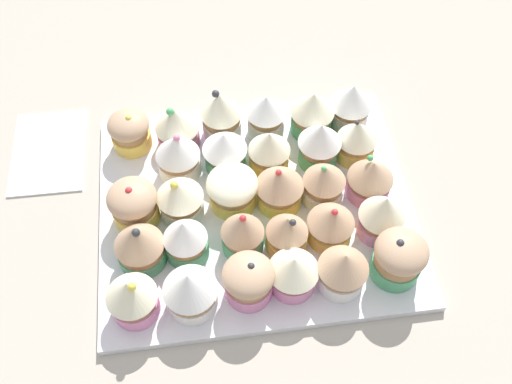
% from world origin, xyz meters
% --- Properties ---
extents(ground_plane, '(1.80, 1.80, 0.03)m').
position_xyz_m(ground_plane, '(0.00, 0.00, -0.01)').
color(ground_plane, '#B2A899').
extents(baking_tray, '(0.42, 0.36, 0.01)m').
position_xyz_m(baking_tray, '(0.00, 0.00, 0.01)').
color(baking_tray, silver).
rests_on(baking_tray, ground_plane).
extents(cupcake_0, '(0.06, 0.06, 0.08)m').
position_xyz_m(cupcake_0, '(-0.16, -0.13, 0.05)').
color(cupcake_0, white).
rests_on(cupcake_0, baking_tray).
extents(cupcake_1, '(0.06, 0.06, 0.08)m').
position_xyz_m(cupcake_1, '(-0.10, -0.12, 0.05)').
color(cupcake_1, '#4C9E6B').
rests_on(cupcake_1, baking_tray).
extents(cupcake_2, '(0.06, 0.06, 0.08)m').
position_xyz_m(cupcake_2, '(-0.03, -0.12, 0.05)').
color(cupcake_2, white).
rests_on(cupcake_2, baking_tray).
extents(cupcake_3, '(0.06, 0.06, 0.08)m').
position_xyz_m(cupcake_3, '(0.03, -0.13, 0.05)').
color(cupcake_3, white).
rests_on(cupcake_3, baking_tray).
extents(cupcake_4, '(0.06, 0.06, 0.07)m').
position_xyz_m(cupcake_4, '(0.10, -0.12, 0.05)').
color(cupcake_4, pink).
rests_on(cupcake_4, baking_tray).
extents(cupcake_5, '(0.06, 0.06, 0.06)m').
position_xyz_m(cupcake_5, '(0.16, -0.13, 0.04)').
color(cupcake_5, '#EFC651').
rests_on(cupcake_5, baking_tray).
extents(cupcake_6, '(0.06, 0.06, 0.07)m').
position_xyz_m(cupcake_6, '(-0.15, -0.07, 0.05)').
color(cupcake_6, '#EFC651').
rests_on(cupcake_6, baking_tray).
extents(cupcake_7, '(0.06, 0.06, 0.08)m').
position_xyz_m(cupcake_7, '(-0.10, -0.06, 0.05)').
color(cupcake_7, '#4C9E6B').
rests_on(cupcake_7, baking_tray).
extents(cupcake_8, '(0.06, 0.06, 0.07)m').
position_xyz_m(cupcake_8, '(-0.03, -0.06, 0.05)').
color(cupcake_8, '#EFC651').
rests_on(cupcake_8, baking_tray).
extents(cupcake_9, '(0.06, 0.06, 0.07)m').
position_xyz_m(cupcake_9, '(0.03, -0.07, 0.05)').
color(cupcake_9, '#4C9E6B').
rests_on(cupcake_9, baking_tray).
extents(cupcake_10, '(0.06, 0.06, 0.08)m').
position_xyz_m(cupcake_10, '(0.10, -0.07, 0.05)').
color(cupcake_10, white).
rests_on(cupcake_10, baking_tray).
extents(cupcake_11, '(0.06, 0.06, 0.07)m').
position_xyz_m(cupcake_11, '(-0.15, -0.00, 0.05)').
color(cupcake_11, pink).
rests_on(cupcake_11, baking_tray).
extents(cupcake_12, '(0.06, 0.06, 0.07)m').
position_xyz_m(cupcake_12, '(-0.09, -0.00, 0.05)').
color(cupcake_12, white).
rests_on(cupcake_12, baking_tray).
extents(cupcake_13, '(0.06, 0.06, 0.07)m').
position_xyz_m(cupcake_13, '(-0.03, -0.00, 0.05)').
color(cupcake_13, '#EFC651').
rests_on(cupcake_13, baking_tray).
extents(cupcake_14, '(0.07, 0.07, 0.06)m').
position_xyz_m(cupcake_14, '(0.03, -0.01, 0.04)').
color(cupcake_14, '#EFC651').
rests_on(cupcake_14, baking_tray).
extents(cupcake_15, '(0.06, 0.06, 0.07)m').
position_xyz_m(cupcake_15, '(0.10, 0.00, 0.05)').
color(cupcake_15, white).
rests_on(cupcake_15, baking_tray).
extents(cupcake_16, '(0.06, 0.06, 0.07)m').
position_xyz_m(cupcake_16, '(0.16, -0.00, 0.05)').
color(cupcake_16, '#EFC651').
rests_on(cupcake_16, baking_tray).
extents(cupcake_17, '(0.06, 0.06, 0.08)m').
position_xyz_m(cupcake_17, '(-0.15, 0.06, 0.05)').
color(cupcake_17, pink).
rests_on(cupcake_17, baking_tray).
extents(cupcake_18, '(0.06, 0.06, 0.07)m').
position_xyz_m(cupcake_18, '(-0.09, 0.06, 0.05)').
color(cupcake_18, '#EFC651').
rests_on(cupcake_18, baking_tray).
extents(cupcake_19, '(0.05, 0.05, 0.07)m').
position_xyz_m(cupcake_19, '(-0.03, 0.07, 0.05)').
color(cupcake_19, '#EFC651').
rests_on(cupcake_19, baking_tray).
extents(cupcake_20, '(0.05, 0.05, 0.08)m').
position_xyz_m(cupcake_20, '(0.03, 0.06, 0.05)').
color(cupcake_20, '#4C9E6B').
rests_on(cupcake_20, baking_tray).
extents(cupcake_21, '(0.06, 0.06, 0.07)m').
position_xyz_m(cupcake_21, '(0.10, 0.06, 0.05)').
color(cupcake_21, '#4C9E6B').
rests_on(cupcake_21, baking_tray).
extents(cupcake_22, '(0.06, 0.06, 0.08)m').
position_xyz_m(cupcake_22, '(0.15, 0.06, 0.05)').
color(cupcake_22, '#4C9E6B').
rests_on(cupcake_22, baking_tray).
extents(cupcake_23, '(0.07, 0.07, 0.07)m').
position_xyz_m(cupcake_23, '(-0.16, 0.12, 0.05)').
color(cupcake_23, '#4C9E6B').
rests_on(cupcake_23, baking_tray).
extents(cupcake_24, '(0.06, 0.06, 0.07)m').
position_xyz_m(cupcake_24, '(-0.09, 0.13, 0.05)').
color(cupcake_24, white).
rests_on(cupcake_24, baking_tray).
extents(cupcake_25, '(0.06, 0.06, 0.07)m').
position_xyz_m(cupcake_25, '(-0.03, 0.12, 0.05)').
color(cupcake_25, pink).
rests_on(cupcake_25, baking_tray).
extents(cupcake_26, '(0.06, 0.06, 0.07)m').
position_xyz_m(cupcake_26, '(0.03, 0.13, 0.04)').
color(cupcake_26, pink).
rests_on(cupcake_26, baking_tray).
extents(cupcake_27, '(0.07, 0.07, 0.07)m').
position_xyz_m(cupcake_27, '(0.10, 0.13, 0.05)').
color(cupcake_27, white).
rests_on(cupcake_27, baking_tray).
extents(cupcake_28, '(0.06, 0.06, 0.08)m').
position_xyz_m(cupcake_28, '(0.16, 0.13, 0.05)').
color(cupcake_28, pink).
rests_on(cupcake_28, baking_tray).
extents(napkin, '(0.11, 0.15, 0.01)m').
position_xyz_m(napkin, '(0.29, -0.14, 0.00)').
color(napkin, white).
rests_on(napkin, ground_plane).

